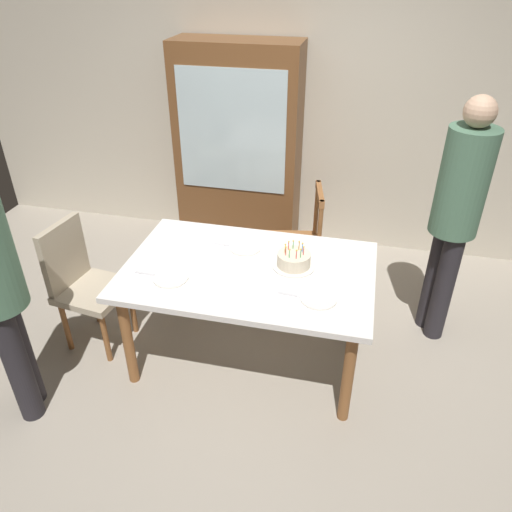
# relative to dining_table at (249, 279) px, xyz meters

# --- Properties ---
(ground) EXTENTS (6.40, 6.40, 0.00)m
(ground) POSITION_rel_dining_table_xyz_m (0.00, 0.00, -0.67)
(ground) COLOR #9E9384
(back_wall) EXTENTS (6.40, 0.10, 2.60)m
(back_wall) POSITION_rel_dining_table_xyz_m (0.00, 1.85, 0.63)
(back_wall) COLOR beige
(back_wall) RESTS_ON ground
(dining_table) EXTENTS (1.62, 1.04, 0.75)m
(dining_table) POSITION_rel_dining_table_xyz_m (0.00, 0.00, 0.00)
(dining_table) COLOR white
(dining_table) RESTS_ON ground
(birthday_cake) EXTENTS (0.28, 0.28, 0.17)m
(birthday_cake) POSITION_rel_dining_table_xyz_m (0.28, 0.08, 0.13)
(birthday_cake) COLOR silver
(birthday_cake) RESTS_ON dining_table
(plate_near_celebrant) EXTENTS (0.22, 0.22, 0.01)m
(plate_near_celebrant) POSITION_rel_dining_table_xyz_m (-0.45, -0.23, 0.09)
(plate_near_celebrant) COLOR white
(plate_near_celebrant) RESTS_ON dining_table
(plate_far_side) EXTENTS (0.22, 0.22, 0.01)m
(plate_far_side) POSITION_rel_dining_table_xyz_m (-0.08, 0.23, 0.09)
(plate_far_side) COLOR white
(plate_far_side) RESTS_ON dining_table
(plate_near_guest) EXTENTS (0.22, 0.22, 0.01)m
(plate_near_guest) POSITION_rel_dining_table_xyz_m (0.49, -0.23, 0.09)
(plate_near_guest) COLOR white
(plate_near_guest) RESTS_ON dining_table
(fork_near_celebrant) EXTENTS (0.18, 0.02, 0.01)m
(fork_near_celebrant) POSITION_rel_dining_table_xyz_m (-0.61, -0.22, 0.09)
(fork_near_celebrant) COLOR silver
(fork_near_celebrant) RESTS_ON dining_table
(fork_far_side) EXTENTS (0.18, 0.03, 0.01)m
(fork_far_side) POSITION_rel_dining_table_xyz_m (-0.24, 0.24, 0.09)
(fork_far_side) COLOR silver
(fork_far_side) RESTS_ON dining_table
(fork_near_guest) EXTENTS (0.18, 0.03, 0.01)m
(fork_near_guest) POSITION_rel_dining_table_xyz_m (0.33, -0.23, 0.09)
(fork_near_guest) COLOR silver
(fork_near_guest) RESTS_ON dining_table
(chair_spindle_back) EXTENTS (0.52, 0.52, 0.95)m
(chair_spindle_back) POSITION_rel_dining_table_xyz_m (0.18, 0.85, -0.21)
(chair_spindle_back) COLOR brown
(chair_spindle_back) RESTS_ON ground
(chair_upholstered) EXTENTS (0.50, 0.50, 0.95)m
(chair_upholstered) POSITION_rel_dining_table_xyz_m (-1.20, -0.08, -0.14)
(chair_upholstered) COLOR tan
(chair_upholstered) RESTS_ON ground
(person_guest) EXTENTS (0.32, 0.32, 1.79)m
(person_guest) POSITION_rel_dining_table_xyz_m (1.29, 0.59, 0.36)
(person_guest) COLOR #262328
(person_guest) RESTS_ON ground
(china_cabinet) EXTENTS (1.10, 0.45, 1.90)m
(china_cabinet) POSITION_rel_dining_table_xyz_m (-0.47, 1.56, 0.28)
(china_cabinet) COLOR brown
(china_cabinet) RESTS_ON ground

